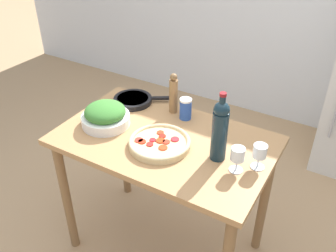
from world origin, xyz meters
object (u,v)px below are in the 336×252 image
Objects in this scene: salt_canister at (186,109)px; cast_iron_skillet at (133,100)px; pepper_mill at (173,94)px; salad_bowl at (105,115)px; homemade_pizza at (160,143)px; wine_glass_near at (238,155)px; wine_glass_far at (260,152)px; wine_bottle at (220,130)px.

salt_canister is 0.38m from cast_iron_skillet.
pepper_mill is at bearing 5.96° from cast_iron_skillet.
homemade_pizza is at bearing -3.35° from salad_bowl.
salad_bowl reaches higher than wine_glass_near.
wine_glass_far is 0.52m from homemade_pizza.
wine_glass_near is (0.12, -0.04, -0.08)m from wine_bottle.
wine_glass_near is 0.11m from wine_glass_far.
wine_glass_far is 0.57m from salt_canister.
wine_bottle reaches higher than salad_bowl.
salad_bowl reaches higher than salt_canister.
homemade_pizza is 0.32m from salt_canister.
wine_glass_near is 0.63m from pepper_mill.
salad_bowl is at bearing -129.65° from pepper_mill.
salad_bowl is at bearing -141.62° from salt_canister.
wine_glass_far is at bearing 10.43° from homemade_pizza.
wine_bottle is 1.13× the size of homemade_pizza.
wine_bottle is at bearing -33.73° from pepper_mill.
cast_iron_skillet is (-0.01, 0.29, -0.04)m from salad_bowl.
homemade_pizza reaches higher than cast_iron_skillet.
salt_canister is at bearing 91.81° from homemade_pizza.
salt_canister is (-0.44, 0.30, -0.02)m from wine_glass_near.
wine_glass_far is at bearing 42.22° from wine_glass_near.
wine_glass_far reaches higher than cast_iron_skillet.
pepper_mill is at bearing 163.99° from salt_canister.
salad_bowl is 0.47m from salt_canister.
salad_bowl is at bearing 176.65° from homemade_pizza.
wine_glass_far is (0.08, 0.08, 0.00)m from wine_glass_near.
pepper_mill reaches higher than wine_glass_far.
cast_iron_skillet is (-0.38, 0.00, -0.05)m from salt_canister.
wine_glass_near is at bearing -0.26° from salad_bowl.
wine_bottle is 0.22m from wine_glass_far.
cast_iron_skillet is (-0.28, -0.03, -0.11)m from pepper_mill.
wine_bottle reaches higher than salt_canister.
pepper_mill is at bearing 158.19° from wine_glass_far.
cast_iron_skillet is at bearing 160.10° from wine_glass_near.
salad_bowl reaches higher than wine_glass_far.
wine_glass_far reaches higher than salt_canister.
wine_glass_near is at bearing -20.22° from wine_bottle.
pepper_mill is at bearing 146.27° from wine_bottle.
wine_glass_near is 0.81m from salad_bowl.
salt_canister is at bearing 38.38° from salad_bowl.
wine_glass_near is at bearing -137.78° from wine_glass_far.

